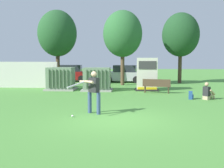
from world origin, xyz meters
name	(u,v)px	position (x,y,z in m)	size (l,w,h in m)	color
ground_plane	(116,120)	(0.00, 0.00, 0.00)	(96.00, 96.00, 0.00)	#51933D
fence_panel	(27,75)	(-7.46, 10.50, 1.00)	(4.80, 0.12, 2.00)	beige
transformer_west	(61,79)	(-4.45, 9.20, 0.79)	(2.10, 1.70, 1.62)	#9E9B93
transformer_mid_west	(97,79)	(-1.80, 8.96, 0.79)	(2.10, 1.70, 1.62)	#9E9B93
generator_enclosure	(147,74)	(1.68, 9.49, 1.14)	(1.60, 1.40, 2.30)	#262626
park_bench	(157,85)	(2.23, 7.92, 0.54)	(1.84, 0.79, 0.92)	#4C3828
batter	(93,90)	(-0.99, 1.09, 0.98)	(1.12, 1.46, 1.74)	#384C75
sports_ball	(73,116)	(-1.70, 0.41, 0.04)	(0.09, 0.09, 0.09)	white
seated_spectator	(208,93)	(4.78, 5.35, 0.38)	(0.77, 0.69, 0.96)	tan
backpack	(191,95)	(3.87, 5.39, 0.21)	(0.31, 0.35, 0.44)	#264C8C
tree_left	(57,34)	(-5.81, 13.43, 4.39)	(3.35, 3.35, 6.40)	#4C3828
tree_center_left	(123,34)	(-0.16, 13.15, 4.30)	(3.28, 3.28, 6.26)	brown
tree_center_right	(181,35)	(5.03, 15.38, 4.37)	(3.34, 3.34, 6.38)	#4C3828
parked_car_leftmost	(70,74)	(-5.49, 16.46, 0.75)	(4.32, 2.16, 1.62)	maroon
parked_car_left_of_center	(124,74)	(-0.10, 15.93, 0.75)	(4.37, 2.29, 1.62)	#B2B2B7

